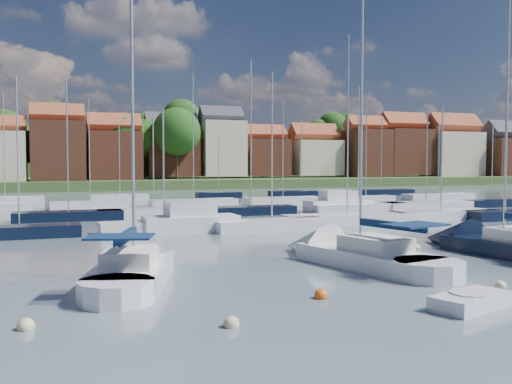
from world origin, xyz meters
name	(u,v)px	position (x,y,z in m)	size (l,w,h in m)	color
ground	(195,209)	(0.00, 40.00, 0.00)	(260.00, 260.00, 0.00)	#45555D
sailboat_left	(137,269)	(-11.55, 4.41, 0.36)	(5.99, 11.21, 14.78)	silver
sailboat_centre	(347,255)	(-0.75, 4.64, 0.35)	(5.84, 12.37, 16.24)	silver
sailboat_navy	(490,246)	(8.55, 4.67, 0.35)	(4.44, 12.20, 16.51)	black
tender	(470,301)	(-1.29, -5.15, 0.26)	(3.44, 2.38, 0.68)	silver
buoy_a	(26,330)	(-15.96, -2.48, 0.00)	(0.54, 0.54, 0.54)	beige
buoy_b	(231,327)	(-9.91, -4.43, 0.00)	(0.51, 0.51, 0.51)	beige
buoy_c	(321,298)	(-5.57, -1.98, 0.00)	(0.54, 0.54, 0.54)	#D85914
buoy_d	(500,289)	(2.07, -3.03, 0.00)	(0.47, 0.47, 0.47)	beige
buoy_e	(416,250)	(5.05, 6.76, 0.00)	(0.49, 0.49, 0.49)	beige
marina_field	(224,208)	(1.91, 35.15, 0.43)	(79.62, 41.41, 15.93)	silver
far_shore_town	(118,164)	(2.23, 132.67, 4.61)	(212.46, 90.00, 22.27)	#41552A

